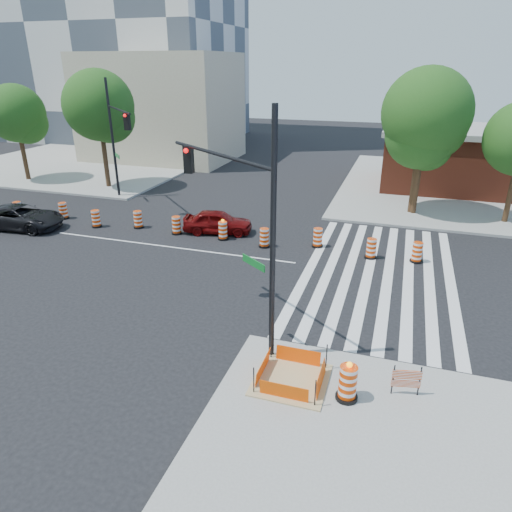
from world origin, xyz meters
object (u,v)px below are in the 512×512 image
object	(u,v)px
red_coupe	(218,222)
dark_suv	(21,217)
signal_pole_nw	(116,131)
signal_pole_se	(241,206)

from	to	relation	value
red_coupe	dark_suv	size ratio (longest dim) A/B	0.79
dark_suv	signal_pole_nw	size ratio (longest dim) A/B	0.62
red_coupe	dark_suv	world-z (taller)	dark_suv
signal_pole_se	signal_pole_nw	size ratio (longest dim) A/B	0.99
red_coupe	signal_pole_nw	bearing A→B (deg)	54.64
signal_pole_nw	signal_pole_se	bearing A→B (deg)	-0.53
red_coupe	dark_suv	xyz separation A→B (m)	(-11.34, -2.85, 0.02)
dark_suv	signal_pole_nw	bearing A→B (deg)	-28.45
red_coupe	dark_suv	bearing A→B (deg)	91.92
signal_pole_se	red_coupe	bearing A→B (deg)	-26.88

